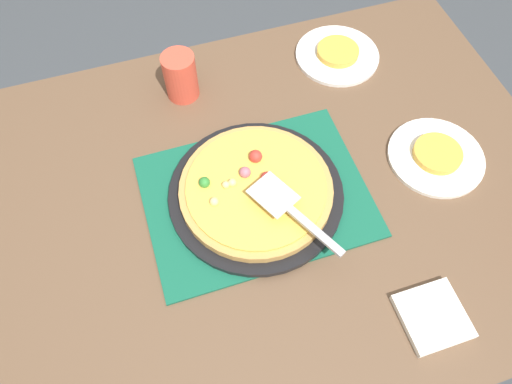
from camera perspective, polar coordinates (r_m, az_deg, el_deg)
ground_plane at (r=1.74m, az=0.00°, el=-13.02°), size 8.00×8.00×0.00m
dining_table at (r=1.14m, az=0.00°, el=-3.30°), size 1.40×1.00×0.75m
placemat at (r=1.04m, az=0.00°, el=-0.47°), size 0.48×0.36×0.01m
pizza_pan at (r=1.04m, az=0.00°, el=-0.20°), size 0.38×0.38×0.01m
pizza at (r=1.02m, az=-0.04°, el=0.41°), size 0.33×0.33×0.05m
plate_near_left at (r=1.17m, az=20.69°, el=3.96°), size 0.22×0.22×0.01m
plate_far_right at (r=1.33m, az=9.67°, el=15.82°), size 0.22×0.22×0.01m
served_slice_left at (r=1.16m, az=20.89°, el=4.32°), size 0.11×0.11×0.02m
served_slice_right at (r=1.32m, az=9.76°, el=16.23°), size 0.11×0.11×0.02m
cup_far at (r=1.20m, az=-9.01°, el=13.51°), size 0.08×0.08×0.12m
pizza_server at (r=0.95m, az=4.12°, el=-2.08°), size 0.14×0.22×0.01m
napkin_stack at (r=0.99m, az=20.37°, el=-13.77°), size 0.12×0.12×0.02m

